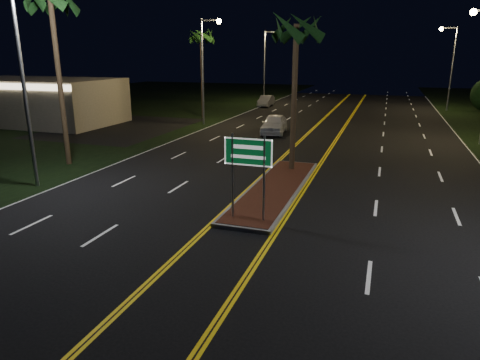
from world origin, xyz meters
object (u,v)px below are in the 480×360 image
at_px(commercial_building, 35,101).
at_px(streetlight_left_mid, 206,60).
at_px(highway_sign, 248,160).
at_px(palm_median, 296,29).
at_px(streetlight_right_far, 450,59).
at_px(median_island, 275,188).
at_px(palm_left_near, 50,2).
at_px(car_far, 266,100).
at_px(streetlight_left_near, 28,64).
at_px(streetlight_left_far, 267,58).
at_px(palm_left_far, 201,36).
at_px(car_near, 274,122).

xyz_separation_m(commercial_building, streetlight_left_mid, (15.39, 4.01, 3.65)).
height_order(highway_sign, palm_median, palm_median).
bearing_deg(palm_median, streetlight_right_far, 71.38).
height_order(median_island, streetlight_left_mid, streetlight_left_mid).
distance_m(highway_sign, commercial_building, 31.17).
relative_size(palm_left_near, car_far, 2.16).
relative_size(streetlight_left_near, palm_median, 1.08).
bearing_deg(streetlight_left_near, commercial_building, 133.90).
height_order(highway_sign, streetlight_left_far, streetlight_left_far).
bearing_deg(streetlight_left_mid, car_far, 85.94).
distance_m(median_island, palm_left_near, 15.20).
relative_size(median_island, palm_left_near, 1.05).
bearing_deg(palm_median, streetlight_left_near, -148.51).
xyz_separation_m(highway_sign, streetlight_left_far, (-10.61, 41.20, 3.25)).
bearing_deg(palm_left_far, streetlight_left_far, 82.22).
distance_m(commercial_building, streetlight_right_far, 42.88).
distance_m(palm_median, palm_left_near, 12.82).
relative_size(streetlight_left_mid, car_far, 1.98).
xyz_separation_m(streetlight_left_mid, car_near, (6.79, -2.41, -4.78)).
bearing_deg(highway_sign, streetlight_left_far, 104.44).
relative_size(palm_median, car_near, 1.58).
bearing_deg(car_far, streetlight_left_near, -93.93).
bearing_deg(streetlight_left_far, palm_median, -72.42).
bearing_deg(palm_left_far, palm_median, -53.82).
bearing_deg(highway_sign, streetlight_right_far, 74.85).
distance_m(commercial_building, car_near, 22.26).
bearing_deg(highway_sign, median_island, 90.00).
bearing_deg(highway_sign, streetlight_left_mid, 116.59).
distance_m(streetlight_left_mid, palm_left_far, 5.01).
xyz_separation_m(streetlight_left_mid, car_far, (1.11, 15.69, -4.90)).
xyz_separation_m(streetlight_left_near, car_near, (6.79, 17.59, -4.78)).
bearing_deg(streetlight_left_mid, median_island, -58.02).
bearing_deg(palm_median, palm_left_near, -168.69).
height_order(commercial_building, streetlight_left_near, streetlight_left_near).
height_order(highway_sign, palm_left_near, palm_left_near).
relative_size(streetlight_left_mid, palm_left_far, 1.02).
bearing_deg(car_near, palm_left_far, 138.42).
height_order(highway_sign, streetlight_left_mid, streetlight_left_mid).
bearing_deg(median_island, commercial_building, 153.45).
distance_m(commercial_building, palm_left_near, 19.25).
distance_m(median_island, streetlight_left_near, 12.36).
distance_m(streetlight_left_mid, palm_median, 17.25).
height_order(streetlight_left_mid, palm_left_far, streetlight_left_mid).
bearing_deg(palm_left_far, car_near, -35.55).
bearing_deg(car_far, streetlight_left_far, 102.35).
distance_m(commercial_building, streetlight_left_mid, 16.31).
height_order(highway_sign, commercial_building, commercial_building).
distance_m(palm_left_near, car_near, 17.91).
height_order(median_island, streetlight_left_near, streetlight_left_near).
bearing_deg(car_far, highway_sign, -77.71).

